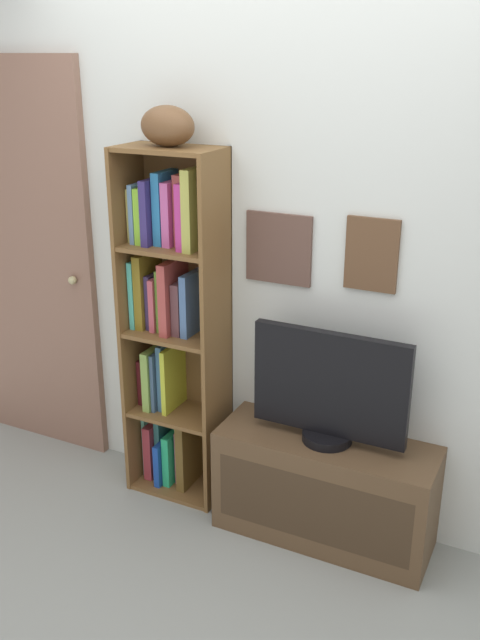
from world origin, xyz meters
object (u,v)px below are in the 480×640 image
Objects in this scene: tv_stand at (324,489)px; television at (329,389)px; football at (167,126)px; bookshelf at (172,327)px; door at (30,263)px.

television is at bearing 90.00° from tv_stand.
television is at bearing -2.89° from football.
football is at bearing 177.11° from television.
football is 1.74m from tv_stand.
bookshelf is 0.82× the size of door.
tv_stand is 0.47× the size of door.
football reaches higher than television.
bookshelf is 0.94m from football.
television is (0.82, -0.07, -0.12)m from bookshelf.
football is 0.27× the size of tv_stand.
bookshelf reaches higher than tv_stand.
door reaches higher than bookshelf.
tv_stand is 1.42× the size of television.
bookshelf is at bearing -5.04° from door.
football is at bearing -43.28° from bookshelf.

